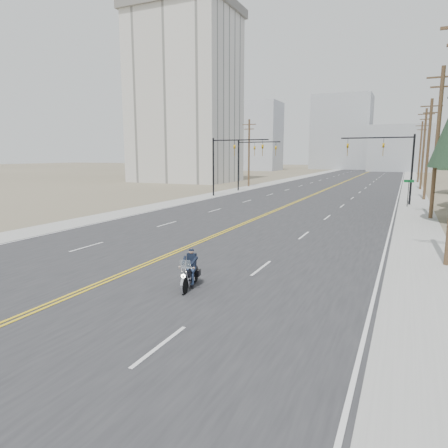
% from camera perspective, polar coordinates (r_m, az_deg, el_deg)
% --- Properties ---
extents(ground_plane, '(400.00, 400.00, 0.00)m').
position_cam_1_polar(ground_plane, '(16.82, -15.88, -7.63)').
color(ground_plane, '#776D56').
rests_on(ground_plane, ground).
extents(road, '(20.00, 200.00, 0.01)m').
position_cam_1_polar(road, '(82.96, 17.24, 5.95)').
color(road, '#303033').
rests_on(road, ground).
extents(sidewalk_left, '(3.00, 200.00, 0.01)m').
position_cam_1_polar(sidewalk_left, '(85.19, 9.51, 6.34)').
color(sidewalk_left, '#A5A5A0').
rests_on(sidewalk_left, ground).
extents(sidewalk_right, '(3.00, 200.00, 0.01)m').
position_cam_1_polar(sidewalk_right, '(82.30, 25.23, 5.43)').
color(sidewalk_right, '#A5A5A0').
rests_on(sidewalk_right, ground).
extents(traffic_mast_left, '(7.10, 0.26, 7.00)m').
position_cam_1_polar(traffic_mast_left, '(48.27, 0.64, 9.80)').
color(traffic_mast_left, black).
rests_on(traffic_mast_left, ground).
extents(traffic_mast_right, '(7.10, 0.26, 7.00)m').
position_cam_1_polar(traffic_mast_right, '(44.17, 22.75, 9.05)').
color(traffic_mast_right, black).
rests_on(traffic_mast_right, ground).
extents(traffic_mast_far, '(6.10, 0.26, 7.00)m').
position_cam_1_polar(traffic_mast_far, '(55.80, 3.70, 9.71)').
color(traffic_mast_far, black).
rests_on(traffic_mast_far, ground).
extents(street_sign, '(0.90, 0.06, 2.62)m').
position_cam_1_polar(street_sign, '(42.26, 24.85, 4.64)').
color(street_sign, black).
rests_on(street_sign, ground).
extents(utility_pole_b, '(2.20, 0.30, 11.50)m').
position_cam_1_polar(utility_pole_b, '(35.21, 28.16, 10.37)').
color(utility_pole_b, brown).
rests_on(utility_pole_b, ground).
extents(utility_pole_c, '(2.20, 0.30, 11.00)m').
position_cam_1_polar(utility_pole_c, '(50.19, 27.13, 9.65)').
color(utility_pole_c, brown).
rests_on(utility_pole_c, ground).
extents(utility_pole_d, '(2.20, 0.30, 11.50)m').
position_cam_1_polar(utility_pole_d, '(65.18, 26.62, 9.70)').
color(utility_pole_d, brown).
rests_on(utility_pole_d, ground).
extents(utility_pole_e, '(2.20, 0.30, 11.00)m').
position_cam_1_polar(utility_pole_e, '(82.17, 26.23, 9.36)').
color(utility_pole_e, brown).
rests_on(utility_pole_e, ground).
extents(utility_pole_left, '(2.20, 0.30, 10.50)m').
position_cam_1_polar(utility_pole_left, '(64.41, 3.58, 10.26)').
color(utility_pole_left, brown).
rests_on(utility_pole_left, ground).
extents(apartment_block, '(18.00, 14.00, 30.00)m').
position_cam_1_polar(apartment_block, '(78.07, -5.57, 17.15)').
color(apartment_block, silver).
rests_on(apartment_block, ground).
extents(haze_bldg_a, '(14.00, 12.00, 22.00)m').
position_cam_1_polar(haze_bldg_a, '(135.19, 4.89, 12.33)').
color(haze_bldg_a, '#B7BCC6').
rests_on(haze_bldg_a, ground).
extents(haze_bldg_b, '(18.00, 14.00, 14.00)m').
position_cam_1_polar(haze_bldg_b, '(137.18, 23.80, 9.84)').
color(haze_bldg_b, '#ADB2B7').
rests_on(haze_bldg_b, ground).
extents(haze_bldg_d, '(20.00, 15.00, 26.00)m').
position_cam_1_polar(haze_bldg_d, '(154.02, 16.43, 12.40)').
color(haze_bldg_d, '#ADB2B7').
rests_on(haze_bldg_d, ground).
extents(haze_bldg_f, '(12.00, 12.00, 16.00)m').
position_cam_1_polar(haze_bldg_f, '(154.53, 1.45, 10.92)').
color(haze_bldg_f, '#ADB2B7').
rests_on(haze_bldg_f, ground).
extents(motorcyclist, '(1.18, 2.00, 1.46)m').
position_cam_1_polar(motorcyclist, '(15.04, -4.94, -6.45)').
color(motorcyclist, black).
rests_on(motorcyclist, ground).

